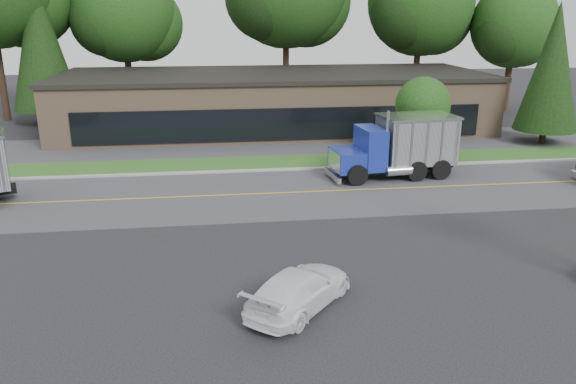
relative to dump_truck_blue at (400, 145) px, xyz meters
name	(u,v)px	position (x,y,z in m)	size (l,w,h in m)	color
ground	(294,272)	(-7.43, -11.23, -1.80)	(140.00, 140.00, 0.00)	#34343A
road	(269,194)	(-7.43, -2.23, -1.80)	(60.00, 8.00, 0.02)	#5C5C61
center_line	(269,194)	(-7.43, -2.23, -1.80)	(60.00, 0.12, 0.01)	gold
curb	(262,171)	(-7.43, 1.97, -1.80)	(60.00, 0.30, 0.12)	#9E9E99
grass_verge	(260,163)	(-7.43, 3.77, -1.80)	(60.00, 3.40, 0.03)	#306221
far_parking	(254,145)	(-7.43, 8.77, -1.80)	(60.00, 7.00, 0.02)	#5C5C61
strip_mall	(273,102)	(-5.43, 14.77, 0.20)	(32.00, 12.00, 4.00)	#97775C
tree_far_b	(126,16)	(-17.29, 22.88, 6.63)	(9.26, 8.71, 13.20)	#382619
tree_far_d	(422,8)	(8.72, 21.89, 7.30)	(10.00, 9.41, 14.26)	#382619
tree_far_e	(514,29)	(16.69, 19.86, 5.48)	(8.00, 7.53, 11.41)	#382619
evergreen_left	(40,41)	(-23.43, 18.77, 4.74)	(5.23, 5.23, 11.88)	#382619
evergreen_right	(552,67)	(12.57, 6.77, 3.40)	(4.16, 4.16, 9.45)	#382619
tree_verge	(423,107)	(2.63, 3.81, 1.40)	(3.53, 3.32, 5.04)	#382619
dump_truck_blue	(400,145)	(0.00, 0.00, 0.00)	(6.98, 3.32, 3.36)	black
rally_car	(299,289)	(-7.63, -13.71, -1.17)	(1.74, 4.29, 1.24)	white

